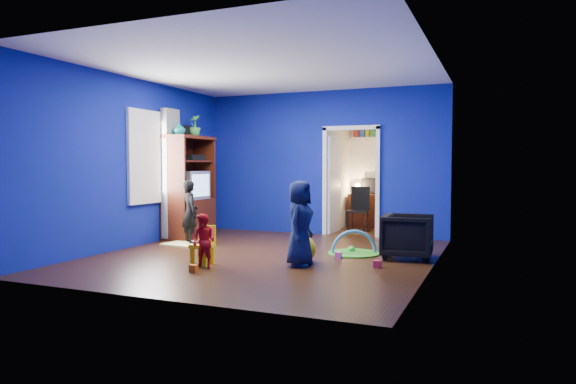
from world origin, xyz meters
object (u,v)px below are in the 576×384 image
at_px(child_navy, 300,223).
at_px(hopper_ball, 303,249).
at_px(child_black, 190,212).
at_px(armchair, 408,236).
at_px(kid_chair, 202,247).
at_px(study_desk, 369,211).
at_px(crt_tv, 190,185).
at_px(vase, 179,129).
at_px(tv_armoire, 189,187).
at_px(play_mat, 354,253).
at_px(folding_chair, 358,210).
at_px(toddler_red, 204,241).

distance_m(child_navy, hopper_ball, 0.48).
xyz_separation_m(child_black, hopper_ball, (2.48, -0.86, -0.37)).
xyz_separation_m(armchair, hopper_ball, (-1.34, -0.88, -0.14)).
distance_m(kid_chair, study_desk, 5.35).
height_order(armchair, kid_chair, armchair).
bearing_deg(crt_tv, child_navy, -31.00).
distance_m(vase, tv_armoire, 1.14).
xyz_separation_m(crt_tv, study_desk, (2.76, 3.01, -0.65)).
bearing_deg(play_mat, tv_armoire, 171.24).
height_order(child_black, child_navy, child_navy).
height_order(kid_chair, folding_chair, folding_chair).
bearing_deg(folding_chair, toddler_red, -102.23).
distance_m(hopper_ball, study_desk, 4.54).
relative_size(vase, tv_armoire, 0.12).
bearing_deg(child_black, vase, 0.16).
bearing_deg(play_mat, toddler_red, -129.92).
bearing_deg(tv_armoire, armchair, -8.44).
bearing_deg(armchair, tv_armoire, 77.59).
distance_m(crt_tv, kid_chair, 2.87).
distance_m(tv_armoire, hopper_ball, 3.39).
bearing_deg(play_mat, kid_chair, -135.68).
height_order(armchair, vase, vase).
bearing_deg(crt_tv, kid_chair, -53.48).
distance_m(tv_armoire, kid_chair, 2.88).
bearing_deg(study_desk, hopper_ball, -88.40).
xyz_separation_m(vase, play_mat, (3.42, -0.23, -2.07)).
height_order(armchair, study_desk, study_desk).
relative_size(child_black, play_mat, 1.39).
bearing_deg(folding_chair, child_navy, -87.35).
bearing_deg(armchair, crt_tv, 77.52).
distance_m(vase, study_desk, 4.66).
distance_m(vase, hopper_ball, 3.69).
bearing_deg(hopper_ball, play_mat, 63.78).
bearing_deg(play_mat, study_desk, 99.85).
relative_size(child_black, child_navy, 0.95).
relative_size(crt_tv, kid_chair, 1.40).
bearing_deg(study_desk, child_navy, -87.88).
xyz_separation_m(toddler_red, kid_chair, (-0.15, 0.20, -0.12)).
relative_size(armchair, kid_chair, 1.49).
bearing_deg(vase, tv_armoire, 90.00).
bearing_deg(play_mat, hopper_ball, -116.22).
bearing_deg(crt_tv, tv_armoire, 180.00).
bearing_deg(kid_chair, study_desk, 77.83).
bearing_deg(tv_armoire, study_desk, 47.06).
bearing_deg(child_navy, play_mat, -21.36).
distance_m(toddler_red, study_desk, 5.52).
xyz_separation_m(child_black, kid_chair, (1.23, -1.57, -0.32)).
xyz_separation_m(vase, folding_chair, (2.80, 2.35, -1.62)).
xyz_separation_m(child_black, child_navy, (2.53, -1.11, 0.03)).
bearing_deg(toddler_red, kid_chair, 133.71).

